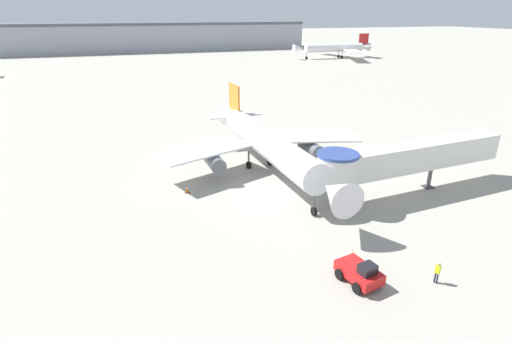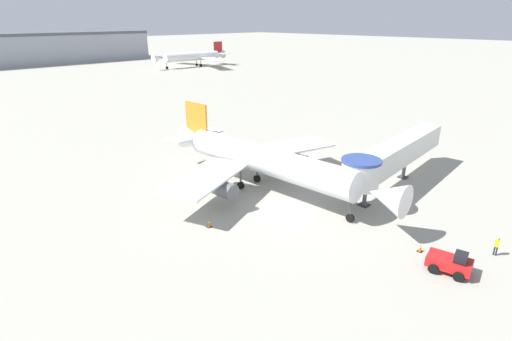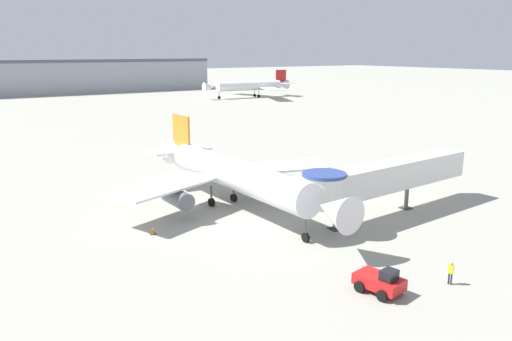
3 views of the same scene
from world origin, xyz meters
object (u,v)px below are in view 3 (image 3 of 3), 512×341
main_airplane (233,175)px  traffic_cone_near_nose (362,269)px  ground_crew_marshaller (451,271)px  jet_bridge (380,178)px  pushback_tug_red (380,281)px  traffic_cone_port_wing (153,230)px  traffic_cone_starboard_wing (321,196)px  background_jet_red_tail (251,86)px

main_airplane → traffic_cone_near_nose: size_ratio=44.17×
main_airplane → traffic_cone_near_nose: (0.34, -19.28, -3.46)m
ground_crew_marshaller → jet_bridge: bearing=-42.2°
pushback_tug_red → ground_crew_marshaller: bearing=-30.3°
traffic_cone_port_wing → traffic_cone_starboard_wing: traffic_cone_port_wing is taller
traffic_cone_port_wing → traffic_cone_starboard_wing: size_ratio=1.11×
main_airplane → ground_crew_marshaller: bearing=-82.5°
main_airplane → traffic_cone_starboard_wing: size_ratio=43.65×
main_airplane → pushback_tug_red: bearing=-95.1°
ground_crew_marshaller → main_airplane: bearing=-5.4°
jet_bridge → background_jet_red_tail: (60.29, 121.06, 0.13)m
ground_crew_marshaller → traffic_cone_starboard_wing: bearing=-30.9°
main_airplane → pushback_tug_red: size_ratio=8.66×
traffic_cone_near_nose → traffic_cone_starboard_wing: (9.97, 16.97, 0.00)m
jet_bridge → pushback_tug_red: size_ratio=6.27×
pushback_tug_red → traffic_cone_starboard_wing: size_ratio=5.04×
traffic_cone_starboard_wing → traffic_cone_near_nose: bearing=-120.4°
traffic_cone_starboard_wing → traffic_cone_port_wing: bearing=-179.0°
traffic_cone_near_nose → ground_crew_marshaller: (4.06, -4.83, 0.67)m
background_jet_red_tail → traffic_cone_port_wing: bearing=-32.8°
traffic_cone_port_wing → traffic_cone_starboard_wing: bearing=1.0°
main_airplane → traffic_cone_near_nose: main_airplane is taller
jet_bridge → background_jet_red_tail: 135.24m
jet_bridge → ground_crew_marshaller: jet_bridge is taller
traffic_cone_starboard_wing → background_jet_red_tail: bearing=61.5°
traffic_cone_near_nose → traffic_cone_starboard_wing: traffic_cone_starboard_wing is taller
pushback_tug_red → traffic_cone_starboard_wing: 22.87m
traffic_cone_starboard_wing → background_jet_red_tail: 128.59m
pushback_tug_red → background_jet_red_tail: background_jet_red_tail is taller
background_jet_red_tail → ground_crew_marshaller: bearing=-23.5°
main_airplane → ground_crew_marshaller: main_airplane is taller
traffic_cone_near_nose → traffic_cone_starboard_wing: 19.68m
main_airplane → background_jet_red_tail: size_ratio=0.84×
jet_bridge → ground_crew_marshaller: (-6.85, -13.74, -3.13)m
traffic_cone_starboard_wing → background_jet_red_tail: (61.23, 113.00, 3.93)m
ground_crew_marshaller → background_jet_red_tail: bearing=-42.2°
pushback_tug_red → main_airplane: bearing=76.9°
pushback_tug_red → ground_crew_marshaller: pushback_tug_red is taller
jet_bridge → traffic_cone_starboard_wing: size_ratio=31.57×
traffic_cone_starboard_wing → ground_crew_marshaller: bearing=-105.2°
main_airplane → ground_crew_marshaller: size_ratio=18.02×
main_airplane → traffic_cone_port_wing: bearing=-168.1°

